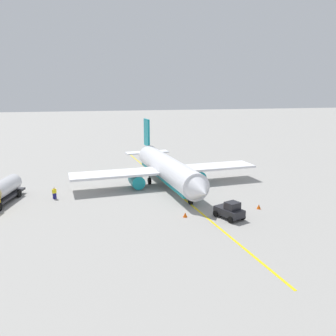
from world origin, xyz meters
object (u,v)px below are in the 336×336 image
Objects in this scene: airplane at (167,169)px; safety_cone_nose at (185,215)px; fuel_tanker at (1,191)px; refueling_worker at (54,193)px; safety_cone_wingtip at (259,207)px; pushback_tug at (230,211)px.

airplane reaches higher than safety_cone_nose.
refueling_worker is at bearing 92.69° from fuel_tanker.
airplane is at bearing 175.80° from safety_cone_nose.
fuel_tanker reaches higher than refueling_worker.
safety_cone_nose is at bearing -4.20° from airplane.
fuel_tanker reaches higher than safety_cone_wingtip.
fuel_tanker is 31.34m from pushback_tug.
refueling_worker is (3.51, -17.52, -1.91)m from airplane.
airplane is 24.83m from fuel_tanker.
pushback_tug is at bearing 13.88° from airplane.
airplane is at bearing -146.90° from safety_cone_wingtip.
airplane reaches higher than refueling_worker.
airplane is 17.97m from refueling_worker.
pushback_tug is 6.54× the size of safety_cone_wingtip.
fuel_tanker is 16.16× the size of safety_cone_wingtip.
refueling_worker is 2.74× the size of safety_cone_wingtip.
safety_cone_wingtip is (-0.75, 10.34, 0.00)m from safety_cone_nose.
refueling_worker is at bearing -78.66° from airplane.
airplane reaches higher than safety_cone_wingtip.
safety_cone_nose is at bearing -107.81° from pushback_tug.
refueling_worker is (-13.10, -21.62, -0.19)m from pushback_tug.
fuel_tanker is at bearing -115.36° from safety_cone_nose.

